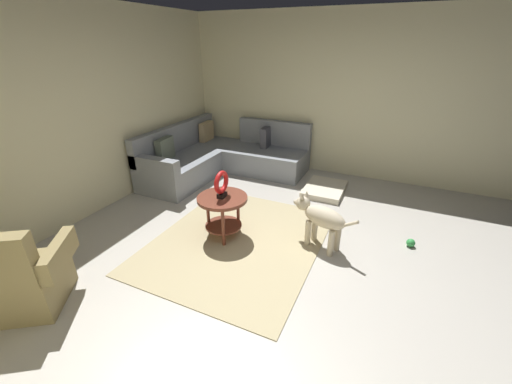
{
  "coord_description": "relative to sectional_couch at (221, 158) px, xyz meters",
  "views": [
    {
      "loc": [
        -2.69,
        -0.85,
        2.2
      ],
      "look_at": [
        0.45,
        0.6,
        0.55
      ],
      "focal_mm": 22.2,
      "sensor_mm": 36.0,
      "label": 1
    }
  ],
  "objects": [
    {
      "name": "armchair",
      "position": [
        -3.58,
        -0.07,
        0.03
      ],
      "size": [
        0.94,
        1.0,
        0.88
      ],
      "rotation": [
        0.0,
        0.0,
        -0.98
      ],
      "color": "olive",
      "rests_on": "ground_plane"
    },
    {
      "name": "ground_plane",
      "position": [
        -1.99,
        -2.01,
        -0.34
      ],
      "size": [
        6.0,
        6.0,
        0.1
      ],
      "primitive_type": "cube",
      "color": "#B7B2A8"
    },
    {
      "name": "wall_right",
      "position": [
        0.95,
        -2.01,
        1.06
      ],
      "size": [
        0.12,
        6.0,
        2.7
      ],
      "primitive_type": "cube",
      "color": "beige",
      "rests_on": "ground_plane"
    },
    {
      "name": "side_table",
      "position": [
        -1.81,
        -1.1,
        0.12
      ],
      "size": [
        0.6,
        0.6,
        0.54
      ],
      "color": "brown",
      "rests_on": "ground_plane"
    },
    {
      "name": "dog",
      "position": [
        -1.53,
        -2.23,
        0.09
      ],
      "size": [
        0.38,
        0.82,
        0.63
      ],
      "rotation": [
        0.0,
        0.0,
        5.96
      ],
      "color": "beige",
      "rests_on": "ground_plane"
    },
    {
      "name": "wall_back",
      "position": [
        -1.99,
        0.93,
        1.06
      ],
      "size": [
        6.0,
        0.12,
        2.7
      ],
      "primitive_type": "cube",
      "color": "beige",
      "rests_on": "ground_plane"
    },
    {
      "name": "dog_bed_mat",
      "position": [
        -0.01,
        -1.93,
        -0.25
      ],
      "size": [
        0.8,
        0.6,
        0.09
      ],
      "primitive_type": "cube",
      "color": "beige",
      "rests_on": "ground_plane"
    },
    {
      "name": "torus_sculpture",
      "position": [
        -1.81,
        -1.1,
        0.42
      ],
      "size": [
        0.28,
        0.08,
        0.33
      ],
      "color": "black",
      "rests_on": "side_table"
    },
    {
      "name": "dog_toy_ball",
      "position": [
        -1.09,
        -3.22,
        -0.24
      ],
      "size": [
        0.1,
        0.1,
        0.1
      ],
      "primitive_type": "sphere",
      "color": "green",
      "rests_on": "ground_plane"
    },
    {
      "name": "area_rug",
      "position": [
        -1.84,
        -1.31,
        -0.29
      ],
      "size": [
        2.3,
        1.9,
        0.01
      ],
      "primitive_type": "cube",
      "color": "tan",
      "rests_on": "ground_plane"
    },
    {
      "name": "sectional_couch",
      "position": [
        0.0,
        0.0,
        0.0
      ],
      "size": [
        2.2,
        2.25,
        0.88
      ],
      "color": "gray",
      "rests_on": "ground_plane"
    }
  ]
}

